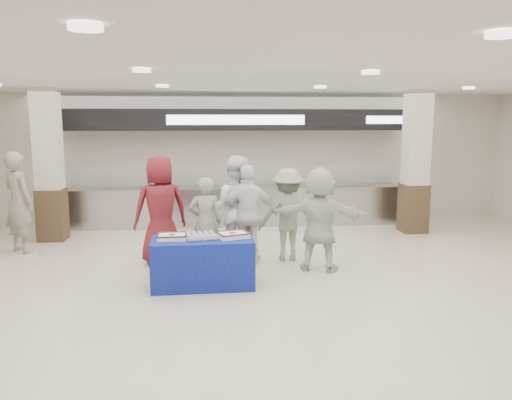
{
  "coord_description": "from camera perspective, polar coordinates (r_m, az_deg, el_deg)",
  "views": [
    {
      "loc": [
        -0.69,
        -6.64,
        2.55
      ],
      "look_at": [
        0.12,
        1.6,
        1.22
      ],
      "focal_mm": 35.0,
      "sensor_mm": 36.0,
      "label": 1
    }
  ],
  "objects": [
    {
      "name": "ground",
      "position": [
        7.14,
        0.29,
        -11.74
      ],
      "size": [
        14.0,
        14.0,
        0.0
      ],
      "primitive_type": "plane",
      "color": "beige",
      "rests_on": "ground"
    },
    {
      "name": "serving_line",
      "position": [
        12.14,
        -2.31,
        2.55
      ],
      "size": [
        8.7,
        0.85,
        2.8
      ],
      "color": "#ACADB3",
      "rests_on": "ground"
    },
    {
      "name": "column_left",
      "position": [
        11.38,
        -22.55,
        3.31
      ],
      "size": [
        0.55,
        0.55,
        3.2
      ],
      "color": "#3A2A1A",
      "rests_on": "ground"
    },
    {
      "name": "column_right",
      "position": [
        11.85,
        17.74,
        3.78
      ],
      "size": [
        0.55,
        0.55,
        3.2
      ],
      "color": "#3A2A1A",
      "rests_on": "ground"
    },
    {
      "name": "display_table",
      "position": [
        7.79,
        -6.1,
        -7.1
      ],
      "size": [
        1.57,
        0.81,
        0.75
      ],
      "primitive_type": "cube",
      "rotation": [
        0.0,
        0.0,
        0.02
      ],
      "color": "navy",
      "rests_on": "ground"
    },
    {
      "name": "sheet_cake_left",
      "position": [
        7.72,
        -9.59,
        -4.1
      ],
      "size": [
        0.44,
        0.34,
        0.09
      ],
      "color": "white",
      "rests_on": "display_table"
    },
    {
      "name": "sheet_cake_right",
      "position": [
        7.73,
        -2.67,
        -3.95
      ],
      "size": [
        0.54,
        0.48,
        0.1
      ],
      "color": "white",
      "rests_on": "display_table"
    },
    {
      "name": "cupcake_tray",
      "position": [
        7.71,
        -6.3,
        -4.11
      ],
      "size": [
        0.51,
        0.41,
        0.07
      ],
      "color": "silver",
      "rests_on": "display_table"
    },
    {
      "name": "civilian_maroon",
      "position": [
        9.0,
        -10.84,
        -1.09
      ],
      "size": [
        1.08,
        0.85,
        1.95
      ],
      "primitive_type": "imported",
      "rotation": [
        0.0,
        0.0,
        3.41
      ],
      "color": "maroon",
      "rests_on": "ground"
    },
    {
      "name": "soldier_a",
      "position": [
        8.69,
        -5.81,
        -2.56
      ],
      "size": [
        0.6,
        0.41,
        1.58
      ],
      "primitive_type": "imported",
      "rotation": [
        0.0,
        0.0,
        3.19
      ],
      "color": "gray",
      "rests_on": "ground"
    },
    {
      "name": "chef_tall",
      "position": [
        9.06,
        -2.39,
        -0.97
      ],
      "size": [
        1.08,
        0.92,
        1.92
      ],
      "primitive_type": "imported",
      "rotation": [
        0.0,
        0.0,
        2.91
      ],
      "color": "white",
      "rests_on": "ground"
    },
    {
      "name": "chef_short",
      "position": [
        8.81,
        -0.88,
        -1.71
      ],
      "size": [
        1.08,
        0.52,
        1.78
      ],
      "primitive_type": "imported",
      "rotation": [
        0.0,
        0.0,
        3.23
      ],
      "color": "white",
      "rests_on": "ground"
    },
    {
      "name": "soldier_b",
      "position": [
        9.11,
        3.66,
        -1.66
      ],
      "size": [
        1.13,
        0.69,
        1.69
      ],
      "primitive_type": "imported",
      "rotation": [
        0.0,
        0.0,
        3.08
      ],
      "color": "gray",
      "rests_on": "ground"
    },
    {
      "name": "civilian_white",
      "position": [
        8.51,
        7.29,
        -2.17
      ],
      "size": [
        1.73,
        1.01,
        1.78
      ],
      "primitive_type": "imported",
      "rotation": [
        0.0,
        0.0,
        2.83
      ],
      "color": "silver",
      "rests_on": "ground"
    },
    {
      "name": "soldier_bg",
      "position": [
        10.62,
        -25.5,
        -0.23
      ],
      "size": [
        0.85,
        0.81,
        1.96
      ],
      "primitive_type": "imported",
      "rotation": [
        0.0,
        0.0,
        2.47
      ],
      "color": "gray",
      "rests_on": "ground"
    }
  ]
}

